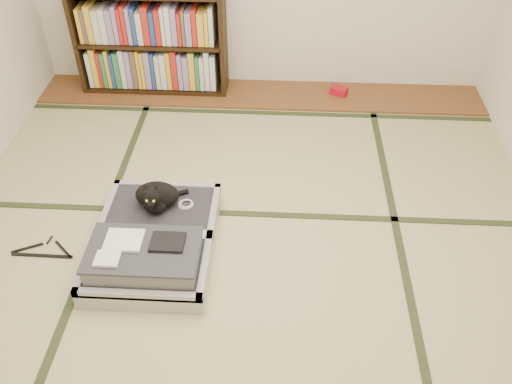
{
  "coord_description": "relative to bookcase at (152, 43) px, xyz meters",
  "views": [
    {
      "loc": [
        0.2,
        -2.34,
        2.57
      ],
      "look_at": [
        0.05,
        0.35,
        0.25
      ],
      "focal_mm": 38.0,
      "sensor_mm": 36.0,
      "label": 1
    }
  ],
  "objects": [
    {
      "name": "bookcase",
      "position": [
        0.0,
        0.0,
        0.0
      ],
      "size": [
        1.31,
        0.3,
        0.92
      ],
      "color": "black",
      "rests_on": "wood_strip"
    },
    {
      "name": "cable_coil",
      "position": [
        0.55,
        -1.76,
        -0.3
      ],
      "size": [
        0.1,
        0.1,
        0.02
      ],
      "color": "white",
      "rests_on": "suitcase"
    },
    {
      "name": "hanger",
      "position": [
        -0.33,
        -2.1,
        -0.44
      ],
      "size": [
        0.41,
        0.19,
        0.01
      ],
      "color": "black",
      "rests_on": "floor"
    },
    {
      "name": "floor",
      "position": [
        0.97,
        -2.07,
        -0.45
      ],
      "size": [
        4.5,
        4.5,
        0.0
      ],
      "primitive_type": "plane",
      "color": "tan",
      "rests_on": "ground"
    },
    {
      "name": "room_shell",
      "position": [
        0.97,
        -2.07,
        1.01
      ],
      "size": [
        4.5,
        4.5,
        4.5
      ],
      "color": "white",
      "rests_on": "ground"
    },
    {
      "name": "tatami_borders",
      "position": [
        0.97,
        -1.58,
        -0.45
      ],
      "size": [
        4.0,
        4.5,
        0.01
      ],
      "color": "#2D381E",
      "rests_on": "ground"
    },
    {
      "name": "wood_strip",
      "position": [
        0.97,
        -0.07,
        -0.44
      ],
      "size": [
        4.0,
        0.5,
        0.02
      ],
      "primitive_type": "cube",
      "color": "brown",
      "rests_on": "ground"
    },
    {
      "name": "red_item",
      "position": [
        1.68,
        -0.04,
        -0.4
      ],
      "size": [
        0.17,
        0.14,
        0.07
      ],
      "primitive_type": "cube",
      "rotation": [
        0.0,
        0.0,
        -0.43
      ],
      "color": "#B10E1E",
      "rests_on": "wood_strip"
    },
    {
      "name": "cat",
      "position": [
        0.37,
        -1.79,
        -0.21
      ],
      "size": [
        0.33,
        0.33,
        0.27
      ],
      "color": "black",
      "rests_on": "suitcase"
    },
    {
      "name": "suitcase",
      "position": [
        0.39,
        -2.08,
        -0.35
      ],
      "size": [
        0.75,
        1.0,
        0.29
      ],
      "color": "#A8A7AC",
      "rests_on": "floor"
    }
  ]
}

